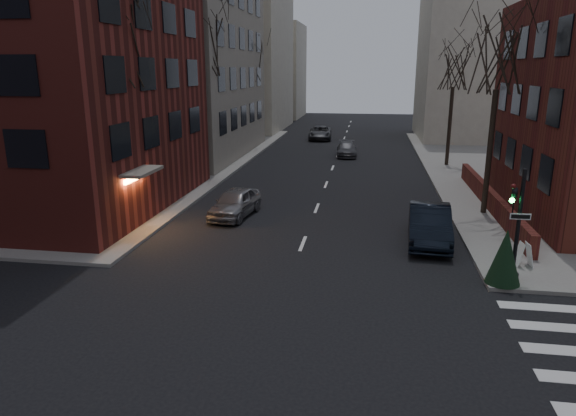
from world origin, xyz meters
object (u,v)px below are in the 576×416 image
at_px(car_lane_silver, 235,203).
at_px(evergreen_shrub, 505,257).
at_px(tree_left_a, 120,46).
at_px(streetlamp_near, 195,121).
at_px(tree_right_b, 454,67).
at_px(car_lane_gray, 347,149).
at_px(tree_right_a, 500,56).
at_px(tree_left_c, 249,62).
at_px(car_lane_far, 320,133).
at_px(parked_sedan, 429,225).
at_px(traffic_signal, 516,232).
at_px(sandwich_board, 524,254).
at_px(streetlamp_far, 260,102).
at_px(tree_left_b, 202,46).

bearing_deg(car_lane_silver, evergreen_shrub, -24.57).
distance_m(tree_left_a, streetlamp_near, 9.07).
xyz_separation_m(tree_right_b, streetlamp_near, (-17.00, -10.00, -3.35)).
distance_m(tree_right_b, car_lane_gray, 11.24).
relative_size(tree_right_a, evergreen_shrub, 4.92).
bearing_deg(streetlamp_near, tree_left_a, -94.29).
bearing_deg(car_lane_gray, tree_right_a, -68.80).
bearing_deg(car_lane_silver, tree_right_a, 17.43).
relative_size(tree_left_a, tree_right_a, 1.06).
relative_size(tree_right_a, car_lane_gray, 2.31).
xyz_separation_m(tree_left_a, tree_left_c, (0.00, 26.00, -0.44)).
bearing_deg(car_lane_far, parked_sedan, -79.98).
height_order(tree_left_c, tree_right_a, same).
xyz_separation_m(tree_left_c, car_lane_silver, (4.77, -24.25, -7.30)).
xyz_separation_m(traffic_signal, sandwich_board, (0.79, 1.33, -1.29)).
relative_size(tree_right_a, parked_sedan, 1.94).
bearing_deg(streetlamp_far, car_lane_gray, -35.00).
distance_m(tree_right_a, car_lane_silver, 14.94).
bearing_deg(car_lane_far, sandwich_board, -76.15).
bearing_deg(car_lane_far, tree_right_a, -71.70).
relative_size(tree_left_a, evergreen_shrub, 5.19).
bearing_deg(car_lane_silver, parked_sedan, -8.44).
distance_m(car_lane_gray, car_lane_far, 11.11).
height_order(traffic_signal, tree_right_a, tree_right_a).
bearing_deg(tree_left_a, streetlamp_far, 88.77).
height_order(tree_left_a, sandwich_board, tree_left_a).
height_order(traffic_signal, sandwich_board, traffic_signal).
xyz_separation_m(tree_left_b, car_lane_gray, (9.60, 9.70, -8.30)).
relative_size(tree_left_a, streetlamp_far, 1.63).
height_order(traffic_signal, car_lane_silver, traffic_signal).
xyz_separation_m(tree_left_b, streetlamp_far, (0.60, 16.00, -4.68)).
distance_m(streetlamp_far, car_lane_silver, 26.81).
distance_m(streetlamp_far, sandwich_board, 36.09).
distance_m(parked_sedan, car_lane_gray, 23.14).
bearing_deg(tree_left_b, streetlamp_far, 87.85).
xyz_separation_m(tree_left_b, tree_right_b, (17.60, 6.00, -1.33)).
bearing_deg(sandwich_board, streetlamp_near, 140.72).
xyz_separation_m(tree_left_b, tree_right_a, (17.60, -8.00, -0.88)).
distance_m(tree_left_b, tree_right_a, 19.35).
relative_size(tree_right_b, streetlamp_far, 1.46).
bearing_deg(streetlamp_far, evergreen_shrub, -64.83).
bearing_deg(tree_left_c, tree_right_a, -51.34).
bearing_deg(parked_sedan, streetlamp_near, 150.42).
relative_size(streetlamp_near, streetlamp_far, 1.00).
relative_size(tree_left_b, tree_right_b, 1.18).
relative_size(tree_left_b, tree_right_a, 1.11).
distance_m(streetlamp_near, car_lane_silver, 8.29).
relative_size(tree_left_c, sandwich_board, 10.42).
relative_size(streetlamp_near, sandwich_board, 6.73).
xyz_separation_m(tree_left_b, parked_sedan, (14.28, -12.97, -8.09)).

